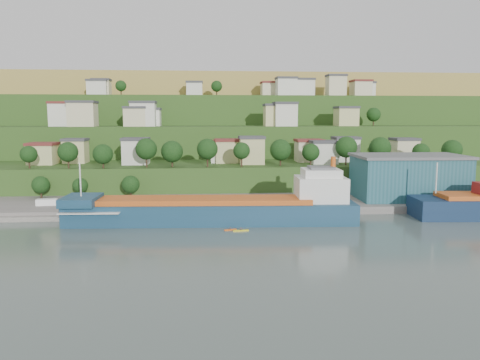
{
  "coord_description": "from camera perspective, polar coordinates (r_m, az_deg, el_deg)",
  "views": [
    {
      "loc": [
        -13.75,
        -103.5,
        25.71
      ],
      "look_at": [
        -3.82,
        15.0,
        9.6
      ],
      "focal_mm": 35.0,
      "sensor_mm": 36.0,
      "label": 1
    }
  ],
  "objects": [
    {
      "name": "kayak_orange",
      "position": [
        107.37,
        -1.18,
        -6.02
      ],
      "size": [
        2.96,
        1.31,
        0.73
      ],
      "rotation": [
        0.0,
        0.0,
        0.28
      ],
      "color": "orange",
      "rests_on": "ground"
    },
    {
      "name": "warehouse",
      "position": [
        144.89,
        19.84,
        0.41
      ],
      "size": [
        31.69,
        20.16,
        12.8
      ],
      "rotation": [
        0.0,
        0.0,
        -0.04
      ],
      "color": "#1D4F58",
      "rests_on": "quay"
    },
    {
      "name": "ground",
      "position": [
        107.53,
        2.71,
        -6.13
      ],
      "size": [
        500.0,
        500.0,
        0.0
      ],
      "primitive_type": "plane",
      "color": "#4C5C59",
      "rests_on": "ground"
    },
    {
      "name": "pebble_beach",
      "position": [
        134.59,
        -22.59,
        -3.9
      ],
      "size": [
        40.0,
        18.0,
        2.4
      ],
      "primitive_type": "cube",
      "color": "slate",
      "rests_on": "ground"
    },
    {
      "name": "hillside",
      "position": [
        273.71,
        -1.89,
        2.34
      ],
      "size": [
        360.0,
        210.8,
        96.0
      ],
      "color": "#284719",
      "rests_on": "ground"
    },
    {
      "name": "kayak_yellow",
      "position": [
        106.53,
        0.11,
        -6.11
      ],
      "size": [
        3.59,
        0.93,
        0.89
      ],
      "rotation": [
        0.0,
        0.0,
        0.09
      ],
      "color": "yellow",
      "rests_on": "ground"
    },
    {
      "name": "quay",
      "position": [
        138.18,
        9.45,
        -3.11
      ],
      "size": [
        220.0,
        26.0,
        4.0
      ],
      "primitive_type": "cube",
      "color": "slate",
      "rests_on": "ground"
    },
    {
      "name": "caravan",
      "position": [
        136.8,
        -22.48,
        -2.67
      ],
      "size": [
        5.55,
        2.8,
        2.49
      ],
      "primitive_type": "cube",
      "rotation": [
        0.0,
        0.0,
        0.11
      ],
      "color": "white",
      "rests_on": "pebble_beach"
    },
    {
      "name": "dinghy",
      "position": [
        126.02,
        -17.06,
        -3.66
      ],
      "size": [
        4.3,
        3.01,
        0.81
      ],
      "primitive_type": "cube",
      "rotation": [
        0.0,
        0.0,
        0.42
      ],
      "color": "silver",
      "rests_on": "pebble_beach"
    },
    {
      "name": "cargo_ship_near",
      "position": [
        114.66,
        -2.31,
        -3.78
      ],
      "size": [
        70.53,
        14.76,
        18.0
      ],
      "rotation": [
        0.0,
        0.0,
        -0.05
      ],
      "color": "#133849",
      "rests_on": "ground"
    }
  ]
}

